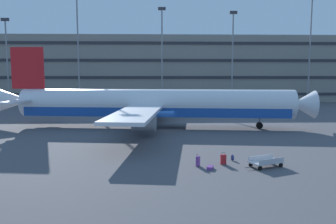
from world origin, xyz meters
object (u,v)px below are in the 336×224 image
suitcase_orange (210,168)px  backpack_navy (233,158)px  baggage_cart (266,162)px  suitcase_black (198,161)px  airliner (152,105)px  suitcase_teal (223,159)px

suitcase_orange → backpack_navy: (2.32, 2.46, 0.13)m
baggage_cart → suitcase_orange: bearing=-174.4°
suitcase_black → backpack_navy: suitcase_black is taller
suitcase_black → baggage_cart: bearing=-4.0°
suitcase_black → baggage_cart: suitcase_black is taller
airliner → suitcase_black: bearing=-78.8°
suitcase_orange → backpack_navy: 3.38m
airliner → suitcase_teal: bearing=-72.6°
airliner → baggage_cart: 22.25m
suitcase_black → baggage_cart: size_ratio=0.30×
suitcase_black → suitcase_teal: bearing=12.6°
backpack_navy → suitcase_teal: bearing=-131.8°
airliner → baggage_cart: bearing=-65.2°
airliner → backpack_navy: (7.06, -18.04, -2.90)m
baggage_cart → backpack_navy: bearing=137.3°
suitcase_orange → backpack_navy: bearing=46.7°
suitcase_teal → suitcase_orange: bearing=-134.6°
suitcase_teal → baggage_cart: size_ratio=0.30×
airliner → suitcase_orange: airliner is taller
suitcase_teal → backpack_navy: size_ratio=1.74×
backpack_navy → baggage_cart: baggage_cart is taller
airliner → suitcase_orange: size_ratio=50.70×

